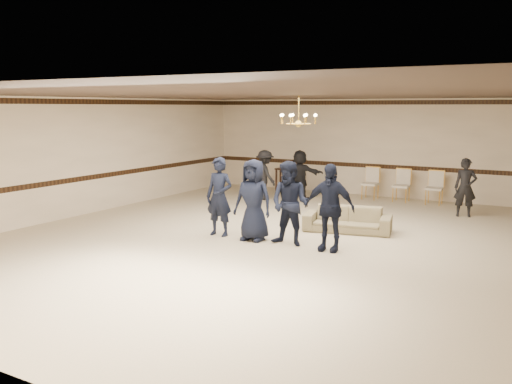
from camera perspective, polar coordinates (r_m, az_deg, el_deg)
room at (r=11.97m, az=2.36°, el=2.45°), size 12.01×14.01×3.21m
chair_rail at (r=18.48m, az=12.40°, el=2.67°), size 12.00×0.02×0.14m
crown_molding at (r=18.37m, az=12.62°, el=9.13°), size 12.00×0.02×0.14m
chandelier at (r=12.79m, az=4.49°, el=8.57°), size 0.94×0.94×0.89m
boy_a at (r=12.50m, az=-3.86°, el=-0.50°), size 0.68×0.46×1.81m
boy_b at (r=12.03m, az=-0.28°, el=-0.85°), size 0.91×0.62×1.81m
boy_c at (r=11.61m, az=3.56°, el=-1.22°), size 0.90×0.71×1.81m
boy_d at (r=11.25m, az=7.68°, el=-1.61°), size 1.08×0.50×1.81m
settee at (r=13.14m, az=9.55°, el=-2.84°), size 2.16×1.19×0.60m
adult_left at (r=17.35m, az=0.94°, el=1.79°), size 1.18×1.03×1.58m
adult_mid at (r=17.57m, az=4.62°, el=1.85°), size 1.53×0.71×1.58m
adult_right at (r=15.70m, az=21.05°, el=0.44°), size 0.64×0.49×1.58m
banquet_chair_left at (r=17.86m, az=11.86°, el=0.87°), size 0.50×0.50×1.01m
banquet_chair_mid at (r=17.58m, az=14.96°, el=0.63°), size 0.50×0.50×1.01m
banquet_chair_right at (r=17.35m, az=18.15°, el=0.39°), size 0.50×0.50×1.01m
console_table at (r=19.17m, az=3.49°, el=1.28°), size 0.96×0.40×0.80m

